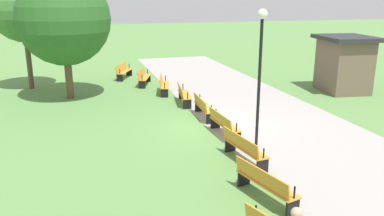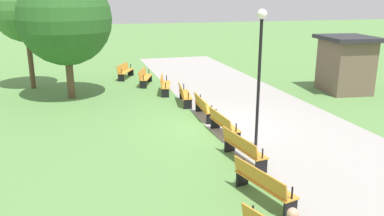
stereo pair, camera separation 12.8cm
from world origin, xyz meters
name	(u,v)px [view 1 (the left image)]	position (x,y,z in m)	size (l,w,h in m)	color
ground_plane	(215,126)	(0.00, 0.00, 0.00)	(120.00, 120.00, 0.00)	#5B8C47
path_paving	(273,120)	(0.00, 2.51, 0.00)	(35.29, 5.67, 0.01)	#A39E99
bench_0	(123,71)	(-10.18, -2.32, 0.48)	(1.94, 1.24, 0.89)	orange
bench_1	(143,77)	(-8.02, -1.44, 0.48)	(1.97, 1.09, 0.89)	orange
bench_2	(163,84)	(-5.78, -0.77, 0.48)	(1.98, 0.92, 0.89)	orange
bench_3	(183,94)	(-3.49, -0.32, 0.48)	(1.97, 0.75, 0.89)	orange
bench_4	(203,106)	(-1.17, -0.10, 0.48)	(1.94, 0.57, 0.89)	orange
bench_5	(223,123)	(1.17, -0.10, 0.48)	(1.94, 0.57, 0.89)	orange
bench_6	(244,147)	(3.49, -0.32, 0.48)	(1.97, 0.75, 0.89)	orange
bench_7	(265,183)	(5.78, -0.77, 0.48)	(1.98, 0.92, 0.89)	orange
tree_0	(23,10)	(-8.90, -7.46, 4.17)	(3.35, 3.35, 5.86)	brown
tree_1	(64,19)	(-6.10, -5.41, 3.83)	(4.38, 4.38, 6.02)	brown
lamp_post	(260,55)	(2.32, 0.66, 3.08)	(0.32, 0.32, 4.49)	black
kiosk	(344,63)	(-3.57, 8.38, 1.50)	(3.30, 2.87, 2.91)	brown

